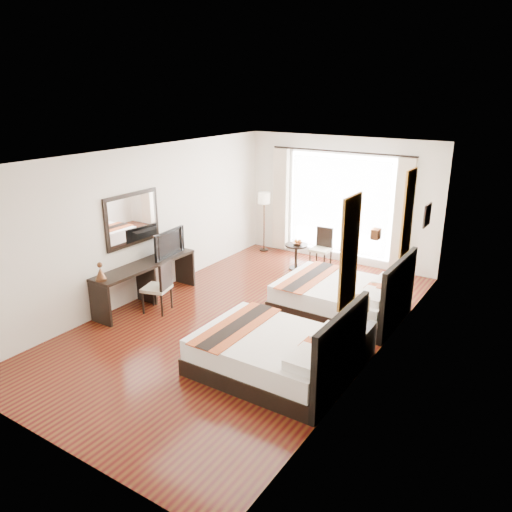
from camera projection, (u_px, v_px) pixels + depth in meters
The scene contains 29 objects.
floor at pixel (246, 321), 8.52m from camera, with size 4.50×7.50×0.01m, color #3E0B0B.
ceiling at pixel (245, 156), 7.62m from camera, with size 4.50×7.50×0.02m, color white.
wall_headboard at pixel (380, 268), 6.91m from camera, with size 0.01×7.50×2.80m, color silver.
wall_desk at pixel (145, 223), 9.22m from camera, with size 0.01×7.50×2.80m, color silver.
wall_window at pixel (340, 200), 11.04m from camera, with size 4.50×0.01×2.80m, color silver.
wall_entry at pixel (41, 334), 5.08m from camera, with size 4.50×0.01×2.80m, color silver.
window_glass at pixel (340, 205), 11.07m from camera, with size 2.40×0.02×2.20m, color white.
sheer_curtain at pixel (338, 206), 11.02m from camera, with size 2.30×0.02×2.10m, color white.
drape_left at pixel (281, 199), 11.74m from camera, with size 0.35×0.14×2.35m, color beige.
drape_right at pixel (403, 215), 10.25m from camera, with size 0.35×0.14×2.35m, color beige.
art_panel_near at pixel (349, 252), 5.84m from camera, with size 0.03×0.50×1.35m, color maroon.
art_panel_far at pixel (408, 213), 7.67m from camera, with size 0.03×0.50×1.35m, color maroon.
wall_sconce at pixel (376, 234), 6.67m from camera, with size 0.10×0.14×0.14m, color #4E2F1C.
mirror_frame at pixel (132, 219), 8.89m from camera, with size 0.04×1.25×0.95m, color black.
mirror_glass at pixel (133, 219), 8.88m from camera, with size 0.01×1.12×0.82m, color white.
bed_near at pixel (277, 353), 6.87m from camera, with size 2.08×1.62×1.17m.
bed_far at pixel (343, 297), 8.70m from camera, with size 2.10×1.64×1.18m.
nightstand at pixel (355, 341), 7.29m from camera, with size 0.44×0.54×0.52m, color black.
table_lamp at pixel (361, 306), 7.23m from camera, with size 0.26×0.26×0.41m.
vase at pixel (351, 326), 7.07m from camera, with size 0.14×0.14×0.14m, color black.
console_desk at pixel (146, 283), 9.15m from camera, with size 0.50×2.20×0.76m, color black.
television at pixel (166, 243), 9.37m from camera, with size 0.88×0.12×0.51m, color black.
bronze_figurine at pixel (100, 273), 8.19m from camera, with size 0.19×0.19×0.28m, color #4E2F1C, non-canonical shape.
desk_chair at pixel (158, 296), 8.80m from camera, with size 0.53×0.53×0.93m.
floor_lamp at pixel (264, 202), 11.80m from camera, with size 0.29×0.29×1.42m.
side_table at pixel (296, 257), 10.85m from camera, with size 0.49×0.49×0.56m, color black.
fruit_bowl at pixel (297, 244), 10.71m from camera, with size 0.21×0.21×0.05m, color #442518.
window_chair at pixel (321, 255), 10.98m from camera, with size 0.41×0.41×0.87m.
jute_rug at pixel (323, 276), 10.50m from camera, with size 1.25×0.85×0.01m, color tan.
Camera 1 is at (4.31, -6.39, 3.79)m, focal length 35.00 mm.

